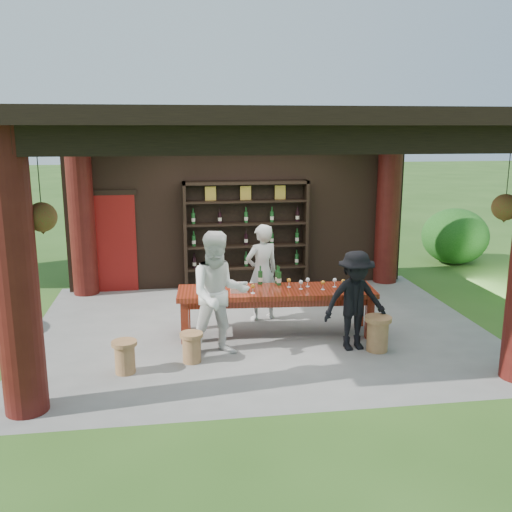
{
  "coord_description": "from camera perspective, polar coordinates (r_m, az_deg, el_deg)",
  "views": [
    {
      "loc": [
        -1.37,
        -8.92,
        3.28
      ],
      "look_at": [
        0.0,
        0.4,
        1.15
      ],
      "focal_mm": 40.0,
      "sensor_mm": 36.0,
      "label": 1
    }
  ],
  "objects": [
    {
      "name": "guest_woman",
      "position": [
        8.27,
        -3.73,
        -3.83
      ],
      "size": [
        0.98,
        0.8,
        1.85
      ],
      "primitive_type": "imported",
      "rotation": [
        0.0,
        0.0,
        0.12
      ],
      "color": "white",
      "rests_on": "ground"
    },
    {
      "name": "shrubs",
      "position": [
        10.45,
        12.35,
        -2.59
      ],
      "size": [
        16.36,
        8.78,
        1.36
      ],
      "color": "#194C14",
      "rests_on": "ground"
    },
    {
      "name": "tasting_table",
      "position": [
        9.16,
        2.04,
        -4.07
      ],
      "size": [
        3.19,
        1.03,
        0.75
      ],
      "rotation": [
        0.0,
        0.0,
        -0.07
      ],
      "color": "#581D0C",
      "rests_on": "ground"
    },
    {
      "name": "stool_far_left",
      "position": [
        8.06,
        -12.98,
        -9.73
      ],
      "size": [
        0.35,
        0.35,
        0.46
      ],
      "rotation": [
        0.0,
        0.0,
        -0.05
      ],
      "color": "brown",
      "rests_on": "ground"
    },
    {
      "name": "table_glasses",
      "position": [
        9.18,
        5.18,
        -2.82
      ],
      "size": [
        1.55,
        0.33,
        0.15
      ],
      "color": "silver",
      "rests_on": "tasting_table"
    },
    {
      "name": "pavilion",
      "position": [
        9.51,
        -0.1,
        5.8
      ],
      "size": [
        7.5,
        6.0,
        3.6
      ],
      "color": "slate",
      "rests_on": "ground"
    },
    {
      "name": "guest_man",
      "position": [
        8.64,
        9.88,
        -4.42
      ],
      "size": [
        1.03,
        0.65,
        1.51
      ],
      "primitive_type": "imported",
      "rotation": [
        0.0,
        0.0,
        0.09
      ],
      "color": "black",
      "rests_on": "ground"
    },
    {
      "name": "table_bottles",
      "position": [
        9.38,
        1.64,
        -1.92
      ],
      "size": [
        0.37,
        0.18,
        0.31
      ],
      "color": "#194C1E",
      "rests_on": "tasting_table"
    },
    {
      "name": "stool_near_right",
      "position": [
        8.78,
        12.06,
        -7.51
      ],
      "size": [
        0.4,
        0.4,
        0.53
      ],
      "rotation": [
        0.0,
        0.0,
        -0.07
      ],
      "color": "brown",
      "rests_on": "ground"
    },
    {
      "name": "wine_shelf",
      "position": [
        11.66,
        -1.0,
        2.07
      ],
      "size": [
        2.54,
        0.39,
        2.23
      ],
      "color": "black",
      "rests_on": "ground"
    },
    {
      "name": "napkin_basket",
      "position": [
        8.98,
        -1.73,
        -3.17
      ],
      "size": [
        0.27,
        0.2,
        0.14
      ],
      "primitive_type": "cube",
      "rotation": [
        0.0,
        0.0,
        -0.07
      ],
      "color": "#BF6672",
      "rests_on": "tasting_table"
    },
    {
      "name": "host",
      "position": [
        9.8,
        0.59,
        -1.66
      ],
      "size": [
        0.71,
        0.59,
        1.68
      ],
      "primitive_type": "imported",
      "rotation": [
        0.0,
        0.0,
        3.49
      ],
      "color": "beige",
      "rests_on": "ground"
    },
    {
      "name": "stool_near_left",
      "position": [
        8.26,
        -6.46,
        -8.99
      ],
      "size": [
        0.33,
        0.33,
        0.44
      ],
      "rotation": [
        0.0,
        0.0,
        0.42
      ],
      "color": "brown",
      "rests_on": "ground"
    },
    {
      "name": "trees",
      "position": [
        11.15,
        16.8,
        12.66
      ],
      "size": [
        20.31,
        9.53,
        4.8
      ],
      "color": "#3F2819",
      "rests_on": "ground"
    },
    {
      "name": "ground",
      "position": [
        9.6,
        0.35,
        -7.24
      ],
      "size": [
        90.0,
        90.0,
        0.0
      ],
      "primitive_type": "plane",
      "color": "#2D5119",
      "rests_on": "ground"
    }
  ]
}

